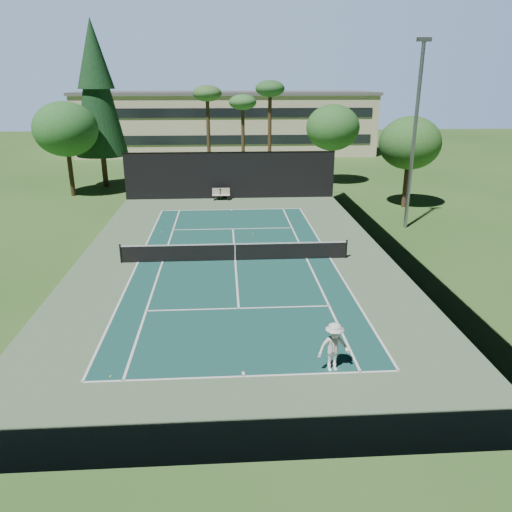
{
  "coord_description": "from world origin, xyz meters",
  "views": [
    {
      "loc": [
        -0.52,
        -26.76,
        9.67
      ],
      "look_at": [
        1.0,
        -3.0,
        1.3
      ],
      "focal_mm": 35.0,
      "sensor_mm": 36.0,
      "label": 1
    }
  ],
  "objects": [
    {
      "name": "fence",
      "position": [
        0.0,
        0.06,
        2.01
      ],
      "size": [
        18.04,
        32.05,
        4.03
      ],
      "color": "black",
      "rests_on": "ground"
    },
    {
      "name": "player",
      "position": [
        3.17,
        -11.64,
        0.92
      ],
      "size": [
        1.29,
        0.89,
        1.83
      ],
      "primitive_type": "imported",
      "rotation": [
        0.0,
        0.0,
        0.19
      ],
      "color": "white",
      "rests_on": "ground"
    },
    {
      "name": "tennis_ball_a",
      "position": [
        -4.58,
        -11.61,
        0.04
      ],
      "size": [
        0.07,
        0.07,
        0.07
      ],
      "primitive_type": "sphere",
      "color": "#D5F237",
      "rests_on": "ground"
    },
    {
      "name": "apron_slab",
      "position": [
        0.0,
        0.0,
        0.01
      ],
      "size": [
        18.0,
        32.0,
        0.01
      ],
      "primitive_type": "cube",
      "color": "#577451",
      "rests_on": "ground"
    },
    {
      "name": "palm_b",
      "position": [
        1.5,
        26.0,
        7.36
      ],
      "size": [
        2.8,
        2.8,
        8.42
      ],
      "color": "#4B3720",
      "rests_on": "ground"
    },
    {
      "name": "park_bench",
      "position": [
        -0.83,
        15.4,
        0.55
      ],
      "size": [
        1.5,
        0.45,
        1.02
      ],
      "color": "beige",
      "rests_on": "ground"
    },
    {
      "name": "tennis_net",
      "position": [
        0.0,
        0.0,
        0.56
      ],
      "size": [
        12.9,
        0.1,
        1.1
      ],
      "color": "black",
      "rests_on": "ground"
    },
    {
      "name": "decid_tree_c",
      "position": [
        -14.0,
        18.0,
        5.76
      ],
      "size": [
        5.44,
        5.44,
        8.09
      ],
      "color": "#3F2D1B",
      "rests_on": "ground"
    },
    {
      "name": "palm_a",
      "position": [
        -2.0,
        24.0,
        8.19
      ],
      "size": [
        2.8,
        2.8,
        9.32
      ],
      "color": "#48341E",
      "rests_on": "ground"
    },
    {
      "name": "court_lines",
      "position": [
        0.0,
        0.0,
        0.02
      ],
      "size": [
        11.07,
        23.87,
        0.01
      ],
      "color": "white",
      "rests_on": "ground"
    },
    {
      "name": "ground",
      "position": [
        0.0,
        0.0,
        0.0
      ],
      "size": [
        160.0,
        160.0,
        0.0
      ],
      "primitive_type": "plane",
      "color": "#305A22",
      "rests_on": "ground"
    },
    {
      "name": "tennis_ball_d",
      "position": [
        -4.83,
        5.9,
        0.03
      ],
      "size": [
        0.07,
        0.07,
        0.07
      ],
      "primitive_type": "sphere",
      "color": "#BBD630",
      "rests_on": "ground"
    },
    {
      "name": "decid_tree_b",
      "position": [
        14.0,
        12.0,
        5.08
      ],
      "size": [
        4.8,
        4.8,
        7.14
      ],
      "color": "#4F3522",
      "rests_on": "ground"
    },
    {
      "name": "campus_building",
      "position": [
        0.0,
        45.98,
        4.21
      ],
      "size": [
        40.5,
        12.5,
        8.3
      ],
      "color": "beige",
      "rests_on": "ground"
    },
    {
      "name": "tennis_ball_c",
      "position": [
        1.3,
        5.04,
        0.04
      ],
      "size": [
        0.07,
        0.07,
        0.07
      ],
      "primitive_type": "sphere",
      "color": "#C4D02F",
      "rests_on": "ground"
    },
    {
      "name": "decid_tree_a",
      "position": [
        10.0,
        22.0,
        5.42
      ],
      "size": [
        5.12,
        5.12,
        7.62
      ],
      "color": "#47351E",
      "rests_on": "ground"
    },
    {
      "name": "light_pole",
      "position": [
        12.0,
        6.0,
        6.46
      ],
      "size": [
        0.9,
        0.25,
        12.22
      ],
      "color": "gray",
      "rests_on": "ground"
    },
    {
      "name": "pine_tree",
      "position": [
        -12.0,
        22.0,
        9.55
      ],
      "size": [
        4.8,
        4.8,
        15.0
      ],
      "color": "#4F3322",
      "rests_on": "ground"
    },
    {
      "name": "palm_c",
      "position": [
        4.0,
        23.0,
        8.6
      ],
      "size": [
        2.8,
        2.8,
        9.77
      ],
      "color": "#4C3420",
      "rests_on": "ground"
    },
    {
      "name": "trash_bin",
      "position": [
        -0.89,
        15.73,
        0.48
      ],
      "size": [
        0.56,
        0.56,
        0.95
      ],
      "color": "black",
      "rests_on": "ground"
    },
    {
      "name": "tennis_ball_b",
      "position": [
        -0.47,
        1.43,
        0.03
      ],
      "size": [
        0.06,
        0.06,
        0.06
      ],
      "primitive_type": "sphere",
      "color": "#E7F036",
      "rests_on": "ground"
    },
    {
      "name": "court_surface",
      "position": [
        0.0,
        0.0,
        0.01
      ],
      "size": [
        10.97,
        23.77,
        0.01
      ],
      "primitive_type": "cube",
      "color": "#174B45",
      "rests_on": "ground"
    }
  ]
}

